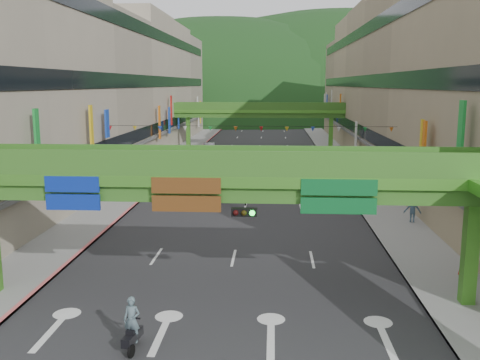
{
  "coord_description": "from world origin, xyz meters",
  "views": [
    {
      "loc": [
        2.21,
        -17.38,
        9.89
      ],
      "look_at": [
        0.0,
        18.0,
        3.5
      ],
      "focal_mm": 40.0,
      "sensor_mm": 36.0,
      "label": 1
    }
  ],
  "objects_px": {
    "scooter_rider_mid": "(229,188)",
    "car_silver": "(209,148)",
    "scooter_rider_near": "(132,326)",
    "pedestrian_red": "(466,263)",
    "overpass_near": "(243,193)",
    "car_yellow": "(265,167)"
  },
  "relations": [
    {
      "from": "scooter_rider_mid",
      "to": "car_silver",
      "type": "height_order",
      "value": "scooter_rider_mid"
    },
    {
      "from": "scooter_rider_near",
      "to": "scooter_rider_mid",
      "type": "distance_m",
      "value": 26.26
    },
    {
      "from": "pedestrian_red",
      "to": "overpass_near",
      "type": "bearing_deg",
      "value": -175.67
    },
    {
      "from": "overpass_near",
      "to": "scooter_rider_near",
      "type": "bearing_deg",
      "value": -131.81
    },
    {
      "from": "car_silver",
      "to": "car_yellow",
      "type": "xyz_separation_m",
      "value": [
        8.26,
        -16.65,
        -0.04
      ]
    },
    {
      "from": "scooter_rider_mid",
      "to": "overpass_near",
      "type": "bearing_deg",
      "value": -83.61
    },
    {
      "from": "car_silver",
      "to": "overpass_near",
      "type": "bearing_deg",
      "value": -83.76
    },
    {
      "from": "car_yellow",
      "to": "pedestrian_red",
      "type": "relative_size",
      "value": 2.75
    },
    {
      "from": "scooter_rider_mid",
      "to": "pedestrian_red",
      "type": "distance_m",
      "value": 22.32
    },
    {
      "from": "scooter_rider_near",
      "to": "scooter_rider_mid",
      "type": "xyz_separation_m",
      "value": [
        1.47,
        26.22,
        0.1
      ]
    },
    {
      "from": "scooter_rider_near",
      "to": "pedestrian_red",
      "type": "bearing_deg",
      "value": 29.55
    },
    {
      "from": "scooter_rider_near",
      "to": "pedestrian_red",
      "type": "xyz_separation_m",
      "value": [
        15.18,
        8.61,
        -0.21
      ]
    },
    {
      "from": "car_silver",
      "to": "car_yellow",
      "type": "relative_size",
      "value": 1.09
    },
    {
      "from": "overpass_near",
      "to": "car_silver",
      "type": "xyz_separation_m",
      "value": [
        -7.9,
        53.24,
        -4.44
      ]
    },
    {
      "from": "overpass_near",
      "to": "scooter_rider_near",
      "type": "xyz_separation_m",
      "value": [
        -3.92,
        -4.38,
        -4.22
      ]
    },
    {
      "from": "overpass_near",
      "to": "car_yellow",
      "type": "height_order",
      "value": "overpass_near"
    },
    {
      "from": "scooter_rider_mid",
      "to": "car_silver",
      "type": "distance_m",
      "value": 31.87
    },
    {
      "from": "car_yellow",
      "to": "scooter_rider_mid",
      "type": "bearing_deg",
      "value": -100.44
    },
    {
      "from": "scooter_rider_near",
      "to": "car_silver",
      "type": "relative_size",
      "value": 0.45
    },
    {
      "from": "car_silver",
      "to": "car_yellow",
      "type": "height_order",
      "value": "car_silver"
    },
    {
      "from": "overpass_near",
      "to": "car_yellow",
      "type": "relative_size",
      "value": 6.54
    },
    {
      "from": "scooter_rider_near",
      "to": "pedestrian_red",
      "type": "relative_size",
      "value": 1.35
    }
  ]
}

